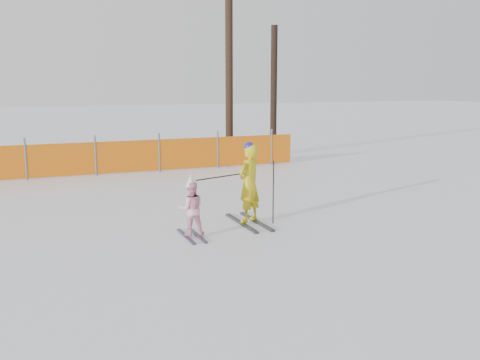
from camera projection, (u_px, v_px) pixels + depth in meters
The scene contains 6 objects.
ground at pixel (250, 237), 9.97m from camera, with size 120.00×120.00×0.00m, color white.
adult at pixel (249, 183), 10.81m from camera, with size 0.69×1.57×1.68m.
child at pixel (191, 208), 9.91m from camera, with size 0.54×1.05×1.20m.
ski_poles at pixel (249, 185), 10.57m from camera, with size 1.72×0.42×1.30m.
safety_fence at pixel (38, 161), 15.82m from camera, with size 16.77×0.06×1.25m.
tree_trunks at pixel (249, 80), 20.13m from camera, with size 2.74×1.69×6.44m.
Camera 1 is at (-3.83, -8.83, 2.84)m, focal length 40.00 mm.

